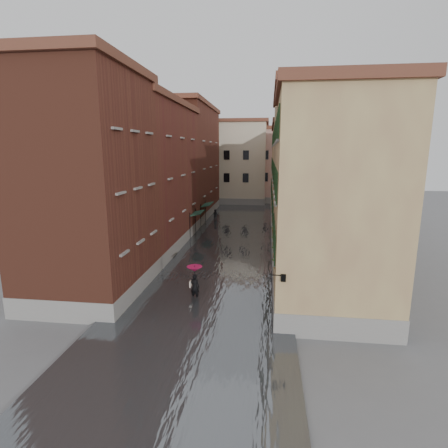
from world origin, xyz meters
The scene contains 16 objects.
ground centered at (0.00, 0.00, 0.00)m, with size 120.00×120.00×0.00m, color slate.
floodwater centered at (0.00, 13.00, 0.10)m, with size 10.00×60.00×0.20m, color #484B50.
building_left_near centered at (-7.00, -2.00, 6.50)m, with size 6.00×8.00×13.00m, color brown.
building_left_mid centered at (-7.00, 9.00, 6.25)m, with size 6.00×14.00×12.50m, color #552B1A.
building_left_far centered at (-7.00, 24.00, 7.00)m, with size 6.00×16.00×14.00m, color brown.
building_right_near centered at (7.00, -2.00, 5.75)m, with size 6.00×8.00×11.50m, color #966F4D.
building_right_mid centered at (7.00, 9.00, 6.50)m, with size 6.00×14.00×13.00m, color tan.
building_right_far centered at (7.00, 24.00, 5.75)m, with size 6.00×16.00×11.50m, color #966F4D.
building_end_cream centered at (-3.00, 38.00, 6.50)m, with size 12.00×9.00×13.00m, color beige.
building_end_pink centered at (6.00, 40.00, 6.00)m, with size 10.00×9.00×12.00m, color #D1A093.
awning_near centered at (-3.49, 12.57, 2.46)m, with size 1.09×2.73×2.80m.
awning_far centered at (-3.48, 18.26, 2.47)m, with size 1.09×3.14×2.80m.
wall_lantern centered at (4.33, -6.00, 3.01)m, with size 0.71×0.22×0.35m.
window_planters centered at (4.12, -0.84, 3.51)m, with size 0.59×8.35×0.84m.
pedestrian_main centered at (-0.62, -2.30, 1.26)m, with size 0.95×0.95×2.06m.
pedestrian_far centered at (-2.96, 21.45, 0.71)m, with size 0.69×0.54×1.43m, color black.
Camera 1 is at (3.55, -21.40, 8.73)m, focal length 28.00 mm.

